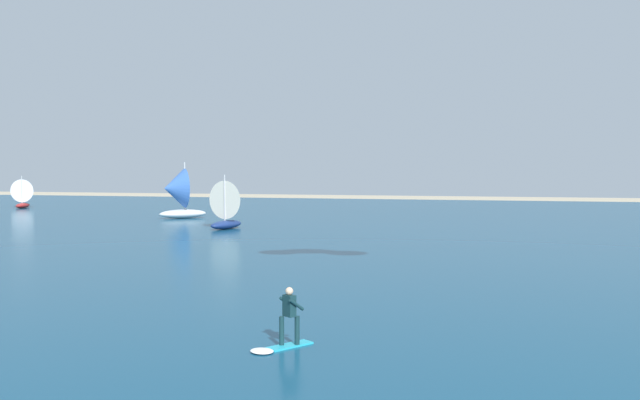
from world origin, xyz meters
name	(u,v)px	position (x,y,z in m)	size (l,w,h in m)	color
ocean	(419,230)	(0.00, 51.61, 0.05)	(160.00, 90.00, 0.10)	navy
kitesurfer	(284,326)	(-0.71, 15.80, 0.70)	(1.61, 1.91, 1.67)	#26B2CC
sailboat_mid_left	(176,193)	(-22.93, 57.41, 2.49)	(4.69, 4.48, 5.23)	silver
sailboat_far_right	(24,193)	(-46.55, 67.87, 1.79)	(2.87, 3.28, 3.69)	maroon
sailboat_heeled_over	(230,204)	(-14.59, 49.15, 2.04)	(3.32, 3.77, 4.24)	navy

